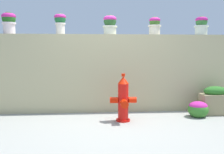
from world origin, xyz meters
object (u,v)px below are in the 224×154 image
(potted_plant_2, at_px, (60,21))
(potted_plant_1, at_px, (9,21))
(planter_box, at_px, (215,101))
(potted_plant_4, at_px, (155,25))
(potted_plant_5, at_px, (201,25))
(potted_plant_3, at_px, (110,24))
(fire_hydrant, at_px, (123,100))
(flower_bush_left, at_px, (198,108))

(potted_plant_2, bearing_deg, potted_plant_1, -178.65)
(potted_plant_1, xyz_separation_m, planter_box, (3.88, -0.49, -1.51))
(potted_plant_4, distance_m, potted_plant_5, 0.95)
(potted_plant_1, height_order, potted_plant_3, potted_plant_1)
(fire_hydrant, distance_m, flower_bush_left, 1.42)
(potted_plant_4, xyz_separation_m, flower_bush_left, (0.68, -0.62, -1.56))
(potted_plant_3, height_order, potted_plant_5, potted_plant_3)
(potted_plant_1, relative_size, flower_bush_left, 1.14)
(flower_bush_left, bearing_deg, potted_plant_2, 165.21)
(potted_plant_1, xyz_separation_m, potted_plant_3, (1.93, -0.02, -0.03))
(potted_plant_5, bearing_deg, potted_plant_3, 179.53)
(potted_plant_3, xyz_separation_m, flower_bush_left, (1.56, -0.63, -1.57))
(potted_plant_2, distance_m, fire_hydrant, 1.99)
(flower_bush_left, bearing_deg, potted_plant_5, 65.75)
(potted_plant_2, distance_m, potted_plant_3, 0.97)
(potted_plant_2, distance_m, planter_box, 3.33)
(potted_plant_5, bearing_deg, flower_bush_left, -114.25)
(potted_plant_2, bearing_deg, fire_hydrant, -35.95)
(flower_bush_left, bearing_deg, potted_plant_1, 169.53)
(potted_plant_5, relative_size, flower_bush_left, 1.03)
(planter_box, bearing_deg, potted_plant_2, 170.14)
(potted_plant_3, height_order, fire_hydrant, potted_plant_3)
(potted_plant_2, bearing_deg, planter_box, -9.86)
(potted_plant_3, bearing_deg, potted_plant_5, -0.47)
(potted_plant_1, bearing_deg, fire_hydrant, -20.94)
(potted_plant_4, height_order, planter_box, potted_plant_4)
(potted_plant_3, relative_size, planter_box, 0.72)
(potted_plant_2, bearing_deg, potted_plant_4, -1.49)
(potted_plant_1, distance_m, potted_plant_2, 0.96)
(fire_hydrant, height_order, planter_box, fire_hydrant)
(potted_plant_4, distance_m, planter_box, 1.86)
(potted_plant_1, xyz_separation_m, potted_plant_2, (0.96, 0.02, 0.01))
(potted_plant_4, bearing_deg, potted_plant_1, 179.48)
(potted_plant_1, distance_m, potted_plant_3, 1.93)
(potted_plant_2, distance_m, flower_bush_left, 3.08)
(potted_plant_2, relative_size, fire_hydrant, 0.50)
(potted_plant_2, height_order, potted_plant_3, potted_plant_2)
(flower_bush_left, relative_size, planter_box, 0.69)
(potted_plant_2, distance_m, potted_plant_5, 2.81)
(planter_box, bearing_deg, fire_hydrant, -169.85)
(potted_plant_5, distance_m, planter_box, 1.54)
(flower_bush_left, bearing_deg, potted_plant_3, 158.19)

